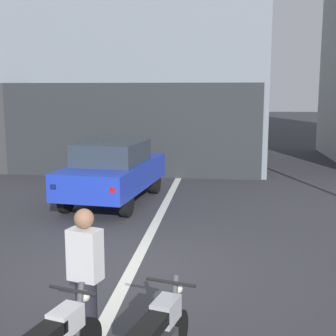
{
  "coord_description": "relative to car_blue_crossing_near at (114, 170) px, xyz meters",
  "views": [
    {
      "loc": [
        1.46,
        -7.06,
        2.94
      ],
      "look_at": [
        0.38,
        2.0,
        1.4
      ],
      "focal_mm": 49.15,
      "sensor_mm": 36.0,
      "label": 1
    }
  ],
  "objects": [
    {
      "name": "ground_plane",
      "position": [
        1.37,
        -4.59,
        -0.89
      ],
      "size": [
        120.0,
        120.0,
        0.0
      ],
      "primitive_type": "plane",
      "color": "#333338"
    },
    {
      "name": "person_by_motorcycles",
      "position": [
        1.35,
        -6.95,
        -0.03
      ],
      "size": [
        0.41,
        0.32,
        1.67
      ],
      "color": "#23232D",
      "rests_on": "ground"
    },
    {
      "name": "car_blue_crossing_near",
      "position": [
        0.0,
        0.0,
        0.0
      ],
      "size": [
        2.22,
        4.28,
        1.64
      ],
      "color": "black",
      "rests_on": "ground"
    },
    {
      "name": "lane_centre_line",
      "position": [
        1.37,
        1.41,
        -0.88
      ],
      "size": [
        0.2,
        18.0,
        0.01
      ],
      "primitive_type": "cube",
      "color": "silver",
      "rests_on": "ground"
    }
  ]
}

